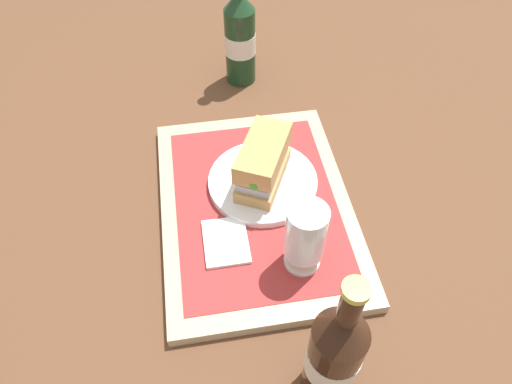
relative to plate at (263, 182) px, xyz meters
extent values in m
plane|color=brown|center=(0.04, -0.02, -0.03)|extent=(3.00, 3.00, 0.00)
cube|color=tan|center=(0.04, -0.02, -0.02)|extent=(0.44, 0.32, 0.02)
cube|color=#9E2D2D|center=(0.04, -0.02, -0.01)|extent=(0.38, 0.27, 0.00)
cylinder|color=white|center=(0.00, 0.00, 0.00)|extent=(0.19, 0.19, 0.01)
cube|color=tan|center=(0.00, 0.00, 0.02)|extent=(0.14, 0.12, 0.02)
cube|color=#9EA3A8|center=(0.00, 0.00, 0.04)|extent=(0.13, 0.10, 0.02)
cube|color=silver|center=(0.00, 0.00, 0.05)|extent=(0.12, 0.10, 0.01)
sphere|color=#47932D|center=(0.05, -0.02, 0.06)|extent=(0.04, 0.04, 0.04)
cube|color=tan|center=(0.00, 0.00, 0.07)|extent=(0.14, 0.12, 0.04)
cylinder|color=silver|center=(0.16, 0.03, 0.00)|extent=(0.06, 0.06, 0.01)
cylinder|color=silver|center=(0.16, 0.03, 0.01)|extent=(0.01, 0.01, 0.02)
cylinder|color=silver|center=(0.16, 0.03, 0.07)|extent=(0.06, 0.06, 0.09)
cylinder|color=gold|center=(0.16, 0.03, 0.06)|extent=(0.06, 0.06, 0.07)
cylinder|color=white|center=(0.16, 0.03, 0.09)|extent=(0.05, 0.05, 0.01)
cube|color=white|center=(0.11, -0.08, 0.00)|extent=(0.09, 0.07, 0.01)
cylinder|color=black|center=(0.34, 0.02, 0.05)|extent=(0.06, 0.06, 0.17)
cylinder|color=silver|center=(0.34, 0.02, 0.06)|extent=(0.07, 0.07, 0.05)
cone|color=black|center=(0.34, 0.02, 0.16)|extent=(0.06, 0.06, 0.04)
cylinder|color=black|center=(0.34, 0.02, 0.20)|extent=(0.02, 0.02, 0.05)
cylinder|color=#BFB74C|center=(0.34, 0.02, 0.23)|extent=(0.03, 0.03, 0.01)
cylinder|color=#19381E|center=(-0.33, 0.01, 0.05)|extent=(0.06, 0.06, 0.17)
cylinder|color=silver|center=(-0.33, 0.01, 0.06)|extent=(0.07, 0.07, 0.05)
cone|color=#19381E|center=(-0.33, 0.01, 0.16)|extent=(0.06, 0.06, 0.04)
camera|label=1|loc=(0.53, -0.10, 0.62)|focal=33.24mm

